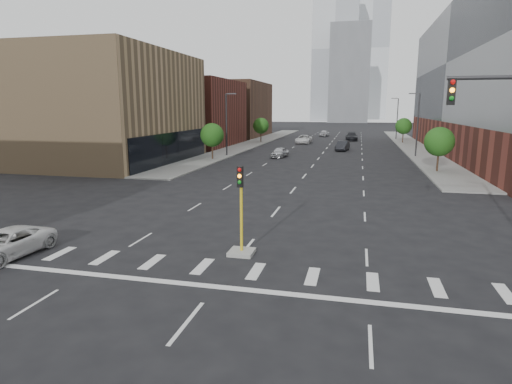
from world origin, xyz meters
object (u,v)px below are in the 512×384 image
(median_traffic_signal, at_px, (241,235))
(parked_minivan, at_px, (6,244))
(car_mid_right, at_px, (343,146))
(car_near_left, at_px, (280,152))
(car_deep_right, at_px, (352,137))
(car_distant, at_px, (324,133))
(car_far_left, at_px, (304,139))

(median_traffic_signal, relative_size, parked_minivan, 0.92)
(car_mid_right, bearing_deg, parked_minivan, -95.77)
(parked_minivan, bearing_deg, car_near_left, 87.00)
(car_deep_right, distance_m, car_distant, 13.79)
(car_far_left, height_order, parked_minivan, car_far_left)
(car_mid_right, distance_m, parked_minivan, 57.68)
(car_near_left, relative_size, car_far_left, 0.72)
(car_near_left, bearing_deg, car_mid_right, 63.30)
(median_traffic_signal, height_order, car_mid_right, median_traffic_signal)
(parked_minivan, bearing_deg, car_mid_right, 80.14)
(median_traffic_signal, bearing_deg, car_distant, 91.88)
(car_near_left, bearing_deg, car_deep_right, 83.03)
(median_traffic_signal, distance_m, car_far_left, 66.24)
(car_mid_right, bearing_deg, car_far_left, 129.98)
(car_distant, height_order, parked_minivan, car_distant)
(car_far_left, height_order, car_distant, car_far_left)
(car_distant, bearing_deg, car_near_left, -86.13)
(car_near_left, distance_m, parked_minivan, 44.33)
(median_traffic_signal, bearing_deg, car_mid_right, 86.93)
(car_near_left, bearing_deg, car_distant, 95.00)
(car_deep_right, bearing_deg, car_near_left, -108.65)
(car_far_left, relative_size, parked_minivan, 1.24)
(median_traffic_signal, distance_m, car_distant, 87.77)
(car_deep_right, relative_size, car_distant, 1.28)
(car_mid_right, relative_size, car_distant, 1.04)
(car_distant, bearing_deg, parked_minivan, -87.92)
(median_traffic_signal, xyz_separation_m, car_near_left, (-5.56, 41.03, -0.25))
(parked_minivan, bearing_deg, car_distant, 88.89)
(median_traffic_signal, bearing_deg, car_deep_right, 87.06)
(car_deep_right, height_order, parked_minivan, car_deep_right)
(car_mid_right, bearing_deg, car_deep_right, 95.41)
(car_near_left, xyz_separation_m, car_mid_right, (8.41, 12.01, 0.07))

